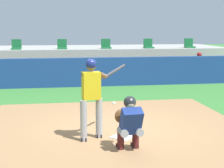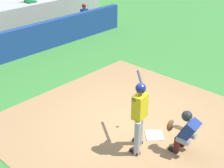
{
  "view_description": "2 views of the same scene",
  "coord_description": "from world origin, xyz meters",
  "px_view_note": "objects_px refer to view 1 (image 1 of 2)",
  "views": [
    {
      "loc": [
        -1.48,
        -8.6,
        2.49
      ],
      "look_at": [
        0.0,
        0.7,
        1.0
      ],
      "focal_mm": 58.47,
      "sensor_mm": 36.0,
      "label": 1
    },
    {
      "loc": [
        -5.64,
        -4.53,
        4.93
      ],
      "look_at": [
        0.0,
        0.7,
        1.0
      ],
      "focal_mm": 50.51,
      "sensor_mm": 36.0,
      "label": 2
    }
  ],
  "objects_px": {
    "dugout_player_1": "(200,66)",
    "stadium_seat_5": "(189,45)",
    "batter_at_plate": "(92,94)",
    "stadium_seat_4": "(148,45)",
    "stadium_seat_1": "(16,47)",
    "stadium_seat_2": "(62,46)",
    "home_plate": "(122,137)",
    "catcher_crouched": "(129,121)",
    "stadium_seat_3": "(106,46)"
  },
  "relations": [
    {
      "from": "catcher_crouched",
      "to": "stadium_seat_1",
      "type": "distance_m",
      "value": 11.53
    },
    {
      "from": "batter_at_plate",
      "to": "stadium_seat_4",
      "type": "distance_m",
      "value": 10.92
    },
    {
      "from": "stadium_seat_2",
      "to": "stadium_seat_3",
      "type": "xyz_separation_m",
      "value": [
        2.17,
        0.0,
        0.0
      ]
    },
    {
      "from": "home_plate",
      "to": "stadium_seat_2",
      "type": "bearing_deg",
      "value": 96.08
    },
    {
      "from": "stadium_seat_3",
      "to": "catcher_crouched",
      "type": "bearing_deg",
      "value": -95.74
    },
    {
      "from": "catcher_crouched",
      "to": "dugout_player_1",
      "type": "height_order",
      "value": "dugout_player_1"
    },
    {
      "from": "stadium_seat_2",
      "to": "stadium_seat_4",
      "type": "relative_size",
      "value": 1.0
    },
    {
      "from": "stadium_seat_1",
      "to": "stadium_seat_3",
      "type": "distance_m",
      "value": 4.33
    },
    {
      "from": "stadium_seat_2",
      "to": "stadium_seat_1",
      "type": "bearing_deg",
      "value": 180.0
    },
    {
      "from": "dugout_player_1",
      "to": "stadium_seat_5",
      "type": "xyz_separation_m",
      "value": [
        0.23,
        2.03,
        0.86
      ]
    },
    {
      "from": "batter_at_plate",
      "to": "stadium_seat_4",
      "type": "bearing_deg",
      "value": 68.91
    },
    {
      "from": "catcher_crouched",
      "to": "stadium_seat_2",
      "type": "distance_m",
      "value": 11.12
    },
    {
      "from": "batter_at_plate",
      "to": "stadium_seat_5",
      "type": "xyz_separation_m",
      "value": [
        6.09,
        10.18,
        0.5
      ]
    },
    {
      "from": "dugout_player_1",
      "to": "stadium_seat_3",
      "type": "height_order",
      "value": "stadium_seat_3"
    },
    {
      "from": "batter_at_plate",
      "to": "stadium_seat_1",
      "type": "distance_m",
      "value": 10.51
    },
    {
      "from": "dugout_player_1",
      "to": "stadium_seat_5",
      "type": "distance_m",
      "value": 2.22
    },
    {
      "from": "dugout_player_1",
      "to": "stadium_seat_2",
      "type": "bearing_deg",
      "value": 162.02
    },
    {
      "from": "home_plate",
      "to": "batter_at_plate",
      "type": "height_order",
      "value": "batter_at_plate"
    },
    {
      "from": "batter_at_plate",
      "to": "catcher_crouched",
      "type": "distance_m",
      "value": 1.15
    },
    {
      "from": "stadium_seat_1",
      "to": "catcher_crouched",
      "type": "bearing_deg",
      "value": -73.7
    },
    {
      "from": "batter_at_plate",
      "to": "catcher_crouched",
      "type": "bearing_deg",
      "value": -52.57
    },
    {
      "from": "catcher_crouched",
      "to": "stadium_seat_1",
      "type": "height_order",
      "value": "stadium_seat_1"
    },
    {
      "from": "home_plate",
      "to": "stadium_seat_4",
      "type": "distance_m",
      "value": 10.79
    },
    {
      "from": "stadium_seat_5",
      "to": "stadium_seat_3",
      "type": "bearing_deg",
      "value": 180.0
    },
    {
      "from": "dugout_player_1",
      "to": "home_plate",
      "type": "bearing_deg",
      "value": -122.49
    },
    {
      "from": "dugout_player_1",
      "to": "stadium_seat_1",
      "type": "height_order",
      "value": "stadium_seat_1"
    },
    {
      "from": "dugout_player_1",
      "to": "stadium_seat_5",
      "type": "bearing_deg",
      "value": 83.55
    },
    {
      "from": "stadium_seat_1",
      "to": "stadium_seat_4",
      "type": "xyz_separation_m",
      "value": [
        6.5,
        0.0,
        0.0
      ]
    },
    {
      "from": "batter_at_plate",
      "to": "stadium_seat_3",
      "type": "relative_size",
      "value": 3.76
    },
    {
      "from": "home_plate",
      "to": "catcher_crouched",
      "type": "height_order",
      "value": "catcher_crouched"
    },
    {
      "from": "stadium_seat_2",
      "to": "stadium_seat_5",
      "type": "relative_size",
      "value": 1.0
    },
    {
      "from": "stadium_seat_3",
      "to": "stadium_seat_2",
      "type": "bearing_deg",
      "value": 180.0
    },
    {
      "from": "batter_at_plate",
      "to": "stadium_seat_4",
      "type": "xyz_separation_m",
      "value": [
        3.93,
        10.18,
        0.5
      ]
    },
    {
      "from": "batter_at_plate",
      "to": "stadium_seat_5",
      "type": "relative_size",
      "value": 3.76
    },
    {
      "from": "stadium_seat_3",
      "to": "dugout_player_1",
      "type": "bearing_deg",
      "value": -26.38
    },
    {
      "from": "stadium_seat_3",
      "to": "stadium_seat_5",
      "type": "relative_size",
      "value": 1.0
    },
    {
      "from": "stadium_seat_3",
      "to": "stadium_seat_4",
      "type": "xyz_separation_m",
      "value": [
        2.17,
        0.0,
        0.0
      ]
    },
    {
      "from": "stadium_seat_1",
      "to": "stadium_seat_2",
      "type": "distance_m",
      "value": 2.17
    },
    {
      "from": "dugout_player_1",
      "to": "stadium_seat_1",
      "type": "xyz_separation_m",
      "value": [
        -8.44,
        2.03,
        0.86
      ]
    },
    {
      "from": "stadium_seat_4",
      "to": "dugout_player_1",
      "type": "bearing_deg",
      "value": -46.42
    },
    {
      "from": "stadium_seat_5",
      "to": "stadium_seat_4",
      "type": "bearing_deg",
      "value": 180.0
    },
    {
      "from": "stadium_seat_4",
      "to": "stadium_seat_5",
      "type": "relative_size",
      "value": 1.0
    },
    {
      "from": "catcher_crouched",
      "to": "stadium_seat_4",
      "type": "bearing_deg",
      "value": 73.46
    },
    {
      "from": "home_plate",
      "to": "stadium_seat_4",
      "type": "height_order",
      "value": "stadium_seat_4"
    },
    {
      "from": "stadium_seat_5",
      "to": "stadium_seat_1",
      "type": "bearing_deg",
      "value": 180.0
    },
    {
      "from": "stadium_seat_2",
      "to": "catcher_crouched",
      "type": "bearing_deg",
      "value": -84.52
    },
    {
      "from": "batter_at_plate",
      "to": "stadium_seat_5",
      "type": "height_order",
      "value": "stadium_seat_5"
    },
    {
      "from": "batter_at_plate",
      "to": "stadium_seat_3",
      "type": "distance_m",
      "value": 10.34
    },
    {
      "from": "catcher_crouched",
      "to": "stadium_seat_4",
      "type": "height_order",
      "value": "stadium_seat_4"
    },
    {
      "from": "stadium_seat_3",
      "to": "stadium_seat_4",
      "type": "distance_m",
      "value": 2.17
    }
  ]
}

